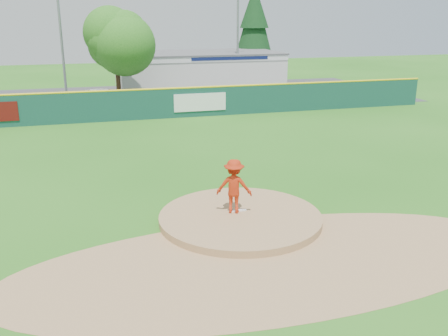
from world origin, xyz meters
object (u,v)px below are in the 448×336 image
object	(u,v)px
pitcher	(234,186)
light_pole_right	(238,28)
deciduous_tree	(116,44)
conifer_tree	(254,26)
van	(106,98)
light_pole_left	(60,23)
pool_building_grp	(198,70)

from	to	relation	value
pitcher	light_pole_right	xyz separation A→B (m)	(9.14, 28.73, 4.36)
pitcher	deciduous_tree	distance (m)	25.03
deciduous_tree	conifer_tree	size ratio (longest dim) A/B	0.77
conifer_tree	light_pole_right	distance (m)	8.06
deciduous_tree	conifer_tree	distance (m)	18.63
van	light_pole_right	world-z (taller)	light_pole_right
conifer_tree	light_pole_left	bearing A→B (deg)	-154.65
van	pool_building_grp	bearing A→B (deg)	-35.72
pool_building_grp	deciduous_tree	world-z (taller)	deciduous_tree
deciduous_tree	light_pole_right	size ratio (longest dim) A/B	0.74
van	conifer_tree	size ratio (longest dim) A/B	0.53
van	conifer_tree	bearing A→B (deg)	-41.27
pitcher	pool_building_grp	distance (m)	32.32
pitcher	conifer_tree	world-z (taller)	conifer_tree
pool_building_grp	light_pole_right	distance (m)	5.75
van	deciduous_tree	xyz separation A→B (m)	(1.14, 1.87, 3.83)
van	deciduous_tree	world-z (taller)	deciduous_tree
van	pool_building_grp	xyz separation A→B (m)	(9.14, 8.87, 0.94)
pool_building_grp	light_pole_right	xyz separation A→B (m)	(3.00, -2.99, 3.88)
van	light_pole_right	xyz separation A→B (m)	(12.14, 5.87, 4.82)
pool_building_grp	pitcher	bearing A→B (deg)	-100.96
deciduous_tree	light_pole_left	world-z (taller)	light_pole_left
deciduous_tree	light_pole_right	distance (m)	11.75
conifer_tree	light_pole_right	world-z (taller)	light_pole_right
pool_building_grp	deciduous_tree	distance (m)	11.01
conifer_tree	deciduous_tree	bearing A→B (deg)	-143.75
pitcher	light_pole_right	size ratio (longest dim) A/B	0.19
pitcher	deciduous_tree	world-z (taller)	deciduous_tree
pool_building_grp	conifer_tree	world-z (taller)	conifer_tree
deciduous_tree	pitcher	bearing A→B (deg)	-85.71
pitcher	van	distance (m)	23.06
pitcher	light_pole_left	world-z (taller)	light_pole_left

